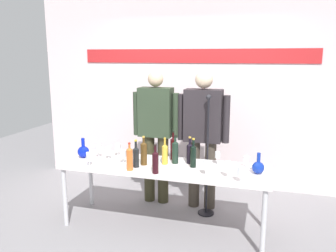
# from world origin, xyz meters

# --- Properties ---
(ground_plane) EXTENTS (10.00, 10.00, 0.00)m
(ground_plane) POSITION_xyz_m (0.00, 0.00, 0.00)
(ground_plane) COLOR gray
(back_wall) EXTENTS (4.88, 0.11, 3.00)m
(back_wall) POSITION_xyz_m (0.00, 1.51, 1.50)
(back_wall) COLOR silver
(back_wall) RESTS_ON ground
(display_table) EXTENTS (2.30, 0.70, 0.73)m
(display_table) POSITION_xyz_m (0.00, 0.00, 0.67)
(display_table) COLOR white
(display_table) RESTS_ON ground
(decanter_blue_left) EXTENTS (0.14, 0.14, 0.24)m
(decanter_blue_left) POSITION_xyz_m (-1.01, 0.02, 0.81)
(decanter_blue_left) COLOR #0B1EB0
(decanter_blue_left) RESTS_ON display_table
(decanter_blue_right) EXTENTS (0.13, 0.13, 0.22)m
(decanter_blue_right) POSITION_xyz_m (1.00, 0.02, 0.80)
(decanter_blue_right) COLOR #122D9C
(decanter_blue_right) RESTS_ON display_table
(presenter_left) EXTENTS (0.62, 0.22, 1.73)m
(presenter_left) POSITION_xyz_m (-0.31, 0.64, 1.00)
(presenter_left) COLOR #34321E
(presenter_left) RESTS_ON ground
(presenter_right) EXTENTS (0.65, 0.22, 1.75)m
(presenter_right) POSITION_xyz_m (0.31, 0.64, 1.01)
(presenter_right) COLOR #3F372E
(presenter_right) RESTS_ON ground
(wine_bottle_0) EXTENTS (0.07, 0.07, 0.30)m
(wine_bottle_0) POSITION_xyz_m (-0.30, -0.26, 0.86)
(wine_bottle_0) COLOR #D16529
(wine_bottle_0) RESTS_ON display_table
(wine_bottle_1) EXTENTS (0.07, 0.07, 0.31)m
(wine_bottle_1) POSITION_xyz_m (-0.28, -0.14, 0.85)
(wine_bottle_1) COLOR black
(wine_bottle_1) RESTS_ON display_table
(wine_bottle_2) EXTENTS (0.07, 0.07, 0.34)m
(wine_bottle_2) POSITION_xyz_m (0.03, 0.25, 0.87)
(wine_bottle_2) COLOR black
(wine_bottle_2) RESTS_ON display_table
(wine_bottle_3) EXTENTS (0.07, 0.07, 0.31)m
(wine_bottle_3) POSITION_xyz_m (-0.01, -0.28, 0.86)
(wine_bottle_3) COLOR black
(wine_bottle_3) RESTS_ON display_table
(wine_bottle_4) EXTENTS (0.07, 0.07, 0.33)m
(wine_bottle_4) POSITION_xyz_m (0.10, 0.11, 0.87)
(wine_bottle_4) COLOR #192D22
(wine_bottle_4) RESTS_ON display_table
(wine_bottle_5) EXTENTS (0.06, 0.06, 0.32)m
(wine_bottle_5) POSITION_xyz_m (0.32, 0.03, 0.86)
(wine_bottle_5) COLOR black
(wine_bottle_5) RESTS_ON display_table
(wine_bottle_6) EXTENTS (0.07, 0.07, 0.31)m
(wine_bottle_6) POSITION_xyz_m (0.25, 0.16, 0.86)
(wine_bottle_6) COLOR black
(wine_bottle_6) RESTS_ON display_table
(wine_bottle_7) EXTENTS (0.07, 0.07, 0.30)m
(wine_bottle_7) POSITION_xyz_m (-0.01, 0.05, 0.85)
(wine_bottle_7) COLOR gold
(wine_bottle_7) RESTS_ON display_table
(wine_bottle_8) EXTENTS (0.07, 0.07, 0.33)m
(wine_bottle_8) POSITION_xyz_m (-0.23, -0.04, 0.87)
(wine_bottle_8) COLOR #4D3415
(wine_bottle_8) RESTS_ON display_table
(wine_glass_left_0) EXTENTS (0.07, 0.07, 0.16)m
(wine_glass_left_0) POSITION_xyz_m (-0.84, 0.07, 0.84)
(wine_glass_left_0) COLOR white
(wine_glass_left_0) RESTS_ON display_table
(wine_glass_left_1) EXTENTS (0.07, 0.07, 0.15)m
(wine_glass_left_1) POSITION_xyz_m (-0.70, 0.04, 0.83)
(wine_glass_left_1) COLOR white
(wine_glass_left_1) RESTS_ON display_table
(wine_glass_left_2) EXTENTS (0.06, 0.06, 0.15)m
(wine_glass_left_2) POSITION_xyz_m (-0.79, -0.25, 0.84)
(wine_glass_left_2) COLOR white
(wine_glass_left_2) RESTS_ON display_table
(wine_glass_left_3) EXTENTS (0.07, 0.07, 0.15)m
(wine_glass_left_3) POSITION_xyz_m (-0.46, -0.06, 0.84)
(wine_glass_left_3) COLOR white
(wine_glass_left_3) RESTS_ON display_table
(wine_glass_left_4) EXTENTS (0.07, 0.07, 0.15)m
(wine_glass_left_4) POSITION_xyz_m (-0.64, 0.19, 0.84)
(wine_glass_left_4) COLOR white
(wine_glass_left_4) RESTS_ON display_table
(wine_glass_right_0) EXTENTS (0.07, 0.07, 0.13)m
(wine_glass_right_0) POSITION_xyz_m (0.87, 0.15, 0.82)
(wine_glass_right_0) COLOR white
(wine_glass_right_0) RESTS_ON display_table
(wine_glass_right_1) EXTENTS (0.07, 0.07, 0.16)m
(wine_glass_right_1) POSITION_xyz_m (0.85, -0.29, 0.84)
(wine_glass_right_1) COLOR white
(wine_glass_right_1) RESTS_ON display_table
(wine_glass_right_2) EXTENTS (0.06, 0.06, 0.15)m
(wine_glass_right_2) POSITION_xyz_m (0.56, 0.20, 0.84)
(wine_glass_right_2) COLOR white
(wine_glass_right_2) RESTS_ON display_table
(wine_glass_right_3) EXTENTS (0.06, 0.06, 0.17)m
(wine_glass_right_3) POSITION_xyz_m (0.72, -0.19, 0.85)
(wine_glass_right_3) COLOR white
(wine_glass_right_3) RESTS_ON display_table
(wine_glass_right_4) EXTENTS (0.07, 0.07, 0.15)m
(wine_glass_right_4) POSITION_xyz_m (0.50, -0.18, 0.84)
(wine_glass_right_4) COLOR white
(wine_glass_right_4) RESTS_ON display_table
(microphone_stand) EXTENTS (0.20, 0.20, 1.48)m
(microphone_stand) POSITION_xyz_m (0.40, 0.45, 0.49)
(microphone_stand) COLOR black
(microphone_stand) RESTS_ON ground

